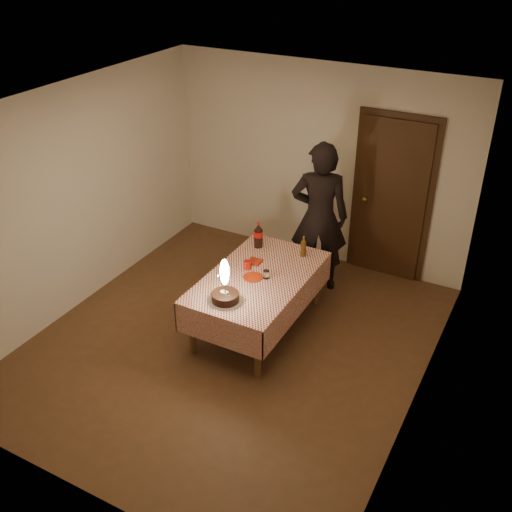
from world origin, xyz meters
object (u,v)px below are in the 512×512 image
object	(u,v)px
clear_cup	(266,274)
photographer	(319,217)
birthday_cake	(225,291)
cola_bottle	(258,235)
dining_table	(258,283)
red_cup	(247,265)
red_plate	(253,277)
amber_bottle_right	(303,247)

from	to	relation	value
clear_cup	photographer	size ratio (longest dim) A/B	0.05
photographer	clear_cup	bearing A→B (deg)	-96.51
birthday_cake	cola_bottle	size ratio (longest dim) A/B	1.53
dining_table	birthday_cake	distance (m)	0.62
red_cup	cola_bottle	distance (m)	0.53
dining_table	birthday_cake	world-z (taller)	birthday_cake
birthday_cake	clear_cup	distance (m)	0.61
red_cup	birthday_cake	bearing A→B (deg)	-80.91
red_plate	red_cup	bearing A→B (deg)	137.33
amber_bottle_right	photographer	size ratio (longest dim) A/B	0.14
red_plate	amber_bottle_right	xyz separation A→B (m)	(0.28, 0.68, 0.11)
cola_bottle	photographer	world-z (taller)	photographer
red_cup	photographer	world-z (taller)	photographer
red_cup	red_plate	bearing A→B (deg)	-42.67
clear_cup	birthday_cake	bearing A→B (deg)	-105.86
red_cup	amber_bottle_right	size ratio (longest dim) A/B	0.39
red_plate	photographer	bearing A→B (deg)	77.63
photographer	dining_table	bearing A→B (deg)	-101.22
birthday_cake	clear_cup	world-z (taller)	birthday_cake
red_cup	clear_cup	distance (m)	0.28
cola_bottle	amber_bottle_right	size ratio (longest dim) A/B	1.25
amber_bottle_right	red_cup	bearing A→B (deg)	-127.30
dining_table	birthday_cake	xyz separation A→B (m)	(-0.07, -0.58, 0.21)
dining_table	amber_bottle_right	xyz separation A→B (m)	(0.25, 0.63, 0.21)
clear_cup	amber_bottle_right	size ratio (longest dim) A/B	0.35
red_plate	amber_bottle_right	bearing A→B (deg)	67.43
dining_table	cola_bottle	distance (m)	0.70
birthday_cake	cola_bottle	bearing A→B (deg)	101.53
birthday_cake	dining_table	bearing A→B (deg)	83.13
dining_table	photographer	size ratio (longest dim) A/B	0.91
red_plate	photographer	distance (m)	1.24
red_plate	cola_bottle	distance (m)	0.70
cola_bottle	photographer	distance (m)	0.77
photographer	birthday_cake	bearing A→B (deg)	-99.76
red_cup	cola_bottle	world-z (taller)	cola_bottle
birthday_cake	red_cup	xyz separation A→B (m)	(-0.10, 0.65, -0.07)
red_plate	red_cup	xyz separation A→B (m)	(-0.14, 0.13, 0.05)
cola_bottle	clear_cup	bearing A→B (deg)	-55.12
cola_bottle	amber_bottle_right	bearing A→B (deg)	5.25
clear_cup	amber_bottle_right	xyz separation A→B (m)	(0.15, 0.63, 0.07)
dining_table	red_plate	bearing A→B (deg)	-123.85
cola_bottle	red_plate	bearing A→B (deg)	-66.83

